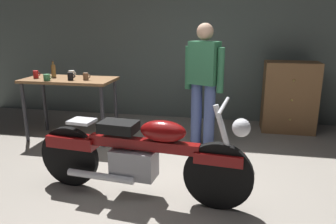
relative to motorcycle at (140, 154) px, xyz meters
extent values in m
plane|color=gray|center=(0.17, 0.13, -0.45)|extent=(12.00, 12.00, 0.00)
cube|color=#56605B|center=(0.17, 2.93, 1.10)|extent=(8.00, 0.12, 3.10)
cube|color=brown|center=(-1.46, 1.45, 0.43)|extent=(1.30, 0.64, 0.04)
cylinder|color=#2D2D33|center=(-2.05, 1.19, -0.02)|extent=(0.05, 0.05, 0.86)
cylinder|color=#2D2D33|center=(-0.87, 1.19, -0.02)|extent=(0.05, 0.05, 0.86)
cylinder|color=#2D2D33|center=(-2.05, 1.71, -0.02)|extent=(0.05, 0.05, 0.86)
cylinder|color=#2D2D33|center=(-0.87, 1.71, -0.02)|extent=(0.05, 0.05, 0.86)
cylinder|color=black|center=(0.75, -0.07, -0.13)|extent=(0.64, 0.14, 0.64)
cylinder|color=black|center=(-0.79, 0.08, -0.13)|extent=(0.64, 0.14, 0.64)
cube|color=maroon|center=(0.75, -0.07, 0.05)|extent=(0.45, 0.18, 0.10)
cube|color=maroon|center=(-0.74, 0.08, 0.05)|extent=(0.54, 0.23, 0.12)
cube|color=gray|center=(-0.07, 0.01, -0.11)|extent=(0.46, 0.28, 0.28)
cube|color=maroon|center=(0.03, 0.00, 0.10)|extent=(1.10, 0.21, 0.10)
ellipsoid|color=maroon|center=(0.23, -0.02, 0.25)|extent=(0.46, 0.26, 0.20)
cube|color=black|center=(-0.22, 0.03, 0.25)|extent=(0.38, 0.28, 0.10)
cube|color=silver|center=(-0.61, 0.07, 0.27)|extent=(0.26, 0.22, 0.03)
cylinder|color=silver|center=(0.81, -0.08, 0.20)|extent=(0.27, 0.08, 0.68)
cylinder|color=silver|center=(0.77, -0.08, 0.53)|extent=(0.09, 0.60, 0.03)
sphere|color=silver|center=(0.93, -0.09, 0.35)|extent=(0.16, 0.16, 0.16)
cylinder|color=silver|center=(-0.38, -0.10, -0.23)|extent=(0.70, 0.14, 0.07)
cylinder|color=#4E609B|center=(0.56, 1.45, -0.01)|extent=(0.15, 0.15, 0.88)
cylinder|color=#4E609B|center=(0.38, 1.53, -0.01)|extent=(0.15, 0.15, 0.88)
cube|color=#33724C|center=(0.47, 1.49, 0.71)|extent=(0.44, 0.35, 0.56)
cylinder|color=#33724C|center=(0.69, 1.40, 0.63)|extent=(0.09, 0.09, 0.58)
cylinder|color=#33724C|center=(0.25, 1.59, 0.63)|extent=(0.09, 0.09, 0.58)
sphere|color=tan|center=(0.47, 1.49, 1.11)|extent=(0.22, 0.22, 0.22)
cube|color=brown|center=(1.74, 2.43, 0.10)|extent=(0.80, 0.44, 1.10)
sphere|color=tan|center=(1.74, 2.20, 0.40)|extent=(0.04, 0.04, 0.04)
sphere|color=tan|center=(1.74, 2.20, 0.10)|extent=(0.04, 0.04, 0.04)
sphere|color=tan|center=(1.74, 2.20, -0.20)|extent=(0.04, 0.04, 0.04)
cylinder|color=white|center=(-1.51, 1.63, 0.49)|extent=(0.08, 0.08, 0.09)
torus|color=white|center=(-1.46, 1.63, 0.50)|extent=(0.05, 0.01, 0.05)
cylinder|color=brown|center=(-1.17, 1.38, 0.50)|extent=(0.07, 0.07, 0.10)
torus|color=brown|center=(-1.12, 1.38, 0.51)|extent=(0.06, 0.01, 0.06)
cylinder|color=black|center=(-1.37, 1.33, 0.50)|extent=(0.08, 0.08, 0.11)
torus|color=black|center=(-1.32, 1.33, 0.51)|extent=(0.06, 0.01, 0.06)
cylinder|color=#3D7F4C|center=(-1.67, 1.23, 0.50)|extent=(0.09, 0.09, 0.09)
torus|color=#3D7F4C|center=(-1.62, 1.23, 0.50)|extent=(0.05, 0.01, 0.05)
cylinder|color=red|center=(-1.94, 1.39, 0.51)|extent=(0.07, 0.07, 0.11)
torus|color=red|center=(-1.90, 1.39, 0.51)|extent=(0.06, 0.01, 0.06)
cylinder|color=olive|center=(-1.74, 1.53, 0.54)|extent=(0.06, 0.06, 0.18)
cylinder|color=olive|center=(-1.74, 1.53, 0.66)|extent=(0.03, 0.03, 0.05)
cylinder|color=black|center=(-1.74, 1.53, 0.69)|extent=(0.03, 0.03, 0.01)
camera|label=1|loc=(0.83, -2.80, 1.21)|focal=34.69mm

